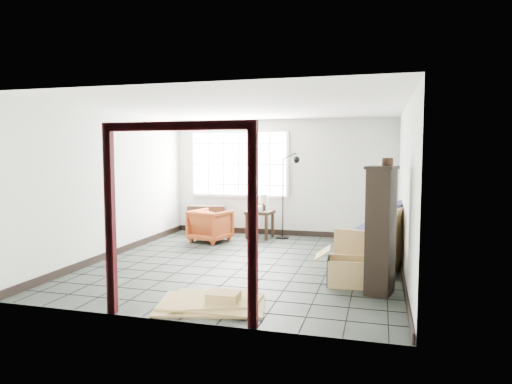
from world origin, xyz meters
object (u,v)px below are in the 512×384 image
(side_table, at_px, (260,216))
(armchair, at_px, (210,224))
(tall_shelf, at_px, (381,229))
(futon_sofa, at_px, (384,240))

(side_table, bearing_deg, armchair, -144.85)
(side_table, height_order, tall_shelf, tall_shelf)
(futon_sofa, height_order, tall_shelf, tall_shelf)
(futon_sofa, xyz_separation_m, side_table, (-2.60, 1.47, 0.13))
(armchair, bearing_deg, futon_sofa, -177.04)
(armchair, relative_size, tall_shelf, 0.44)
(futon_sofa, bearing_deg, tall_shelf, -78.30)
(tall_shelf, bearing_deg, side_table, 140.65)
(armchair, distance_m, side_table, 1.11)
(futon_sofa, xyz_separation_m, tall_shelf, (-0.07, -1.90, 0.49))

